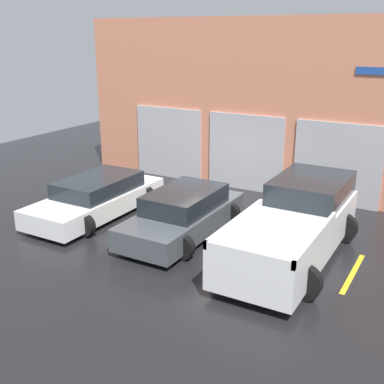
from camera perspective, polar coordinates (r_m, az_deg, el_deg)
ground_plane at (r=14.82m, az=2.23°, el=-2.82°), size 28.00×28.00×0.00m
shophouse_building at (r=16.99m, az=7.56°, el=9.85°), size 13.56×0.68×5.88m
pickup_truck at (r=12.24m, az=12.13°, el=-3.77°), size 2.51×5.50×1.73m
sedan_white at (r=15.01m, az=-11.17°, el=-0.60°), size 2.24×4.72×1.18m
sedan_side at (r=13.28m, az=-1.01°, el=-2.62°), size 2.18×4.35×1.26m
parking_stripe_far_left at (r=16.18m, az=-15.28°, el=-1.61°), size 0.12×2.20×0.01m
parking_stripe_left at (r=14.27m, az=-6.40°, el=-3.76°), size 0.12×2.20×0.01m
parking_stripe_centre at (r=12.82m, az=4.91°, el=-6.35°), size 0.12×2.20×0.01m
parking_stripe_right at (r=12.01m, az=18.53°, el=-9.10°), size 0.12×2.20×0.01m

